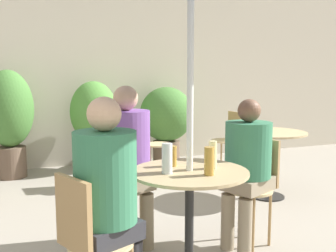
# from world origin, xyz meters

# --- Properties ---
(storefront_wall) EXTENTS (10.00, 0.06, 3.00)m
(storefront_wall) POSITION_xyz_m (0.00, 3.69, 1.50)
(storefront_wall) COLOR beige
(storefront_wall) RESTS_ON ground_plane
(cafe_table_near) EXTENTS (0.79, 0.79, 0.75)m
(cafe_table_near) POSITION_xyz_m (-0.01, -0.03, 0.59)
(cafe_table_near) COLOR black
(cafe_table_near) RESTS_ON ground_plane
(cafe_table_far) EXTENTS (0.82, 0.82, 0.75)m
(cafe_table_far) POSITION_xyz_m (1.55, 1.28, 0.60)
(cafe_table_far) COLOR black
(cafe_table_far) RESTS_ON ground_plane
(bistro_chair_0) EXTENTS (0.41, 0.40, 0.87)m
(bistro_chair_0) POSITION_xyz_m (0.72, 0.29, 0.53)
(bistro_chair_0) COLOR tan
(bistro_chair_0) RESTS_ON ground_plane
(bistro_chair_1) EXTENTS (0.40, 0.41, 0.87)m
(bistro_chair_1) POSITION_xyz_m (-0.33, 0.71, 0.53)
(bistro_chair_1) COLOR tan
(bistro_chair_1) RESTS_ON ground_plane
(bistro_chair_2) EXTENTS (0.41, 0.40, 0.87)m
(bistro_chair_2) POSITION_xyz_m (-0.75, -0.34, 0.53)
(bistro_chair_2) COLOR tan
(bistro_chair_2) RESTS_ON ground_plane
(bistro_chair_3) EXTENTS (0.37, 0.37, 0.87)m
(bistro_chair_3) POSITION_xyz_m (1.69, 2.40, 0.53)
(bistro_chair_3) COLOR tan
(bistro_chair_3) RESTS_ON ground_plane
(bistro_chair_4) EXTENTS (0.38, 0.37, 0.87)m
(bistro_chair_4) POSITION_xyz_m (-0.03, 2.32, 0.53)
(bistro_chair_4) COLOR tan
(bistro_chair_4) RESTS_ON ground_plane
(bistro_chair_6) EXTENTS (0.40, 0.38, 0.87)m
(bistro_chair_6) POSITION_xyz_m (0.58, 2.47, 0.53)
(bistro_chair_6) COLOR tan
(bistro_chair_6) RESTS_ON ground_plane
(seated_person_0) EXTENTS (0.44, 0.42, 1.20)m
(seated_person_0) POSITION_xyz_m (0.59, 0.23, 0.71)
(seated_person_0) COLOR gray
(seated_person_0) RESTS_ON ground_plane
(seated_person_1) EXTENTS (0.43, 0.45, 1.30)m
(seated_person_1) POSITION_xyz_m (-0.27, 0.58, 0.77)
(seated_person_1) COLOR gray
(seated_person_1) RESTS_ON ground_plane
(seated_person_2) EXTENTS (0.42, 0.40, 1.27)m
(seated_person_2) POSITION_xyz_m (-0.62, -0.29, 0.76)
(seated_person_2) COLOR #2D2D33
(seated_person_2) RESTS_ON ground_plane
(beer_glass_0) EXTENTS (0.06, 0.06, 0.14)m
(beer_glass_0) POSITION_xyz_m (-0.07, 0.13, 0.82)
(beer_glass_0) COLOR #B28433
(beer_glass_0) RESTS_ON cafe_table_near
(beer_glass_1) EXTENTS (0.07, 0.07, 0.20)m
(beer_glass_1) POSITION_xyz_m (-0.18, -0.05, 0.85)
(beer_glass_1) COLOR silver
(beer_glass_1) RESTS_ON cafe_table_near
(beer_glass_2) EXTENTS (0.06, 0.06, 0.18)m
(beer_glass_2) POSITION_xyz_m (0.05, -0.18, 0.84)
(beer_glass_2) COLOR #B28433
(beer_glass_2) RESTS_ON cafe_table_near
(beer_glass_3) EXTENTS (0.06, 0.06, 0.19)m
(beer_glass_3) POSITION_xyz_m (0.15, -0.03, 0.85)
(beer_glass_3) COLOR beige
(beer_glass_3) RESTS_ON cafe_table_near
(potted_plant_0) EXTENTS (0.65, 0.65, 1.45)m
(potted_plant_0) POSITION_xyz_m (-1.18, 3.26, 0.84)
(potted_plant_0) COLOR brown
(potted_plant_0) RESTS_ON ground_plane
(potted_plant_1) EXTENTS (0.67, 0.67, 1.29)m
(potted_plant_1) POSITION_xyz_m (-0.04, 3.25, 0.75)
(potted_plant_1) COLOR #47423D
(potted_plant_1) RESTS_ON ground_plane
(potted_plant_2) EXTENTS (0.81, 0.81, 1.20)m
(potted_plant_2) POSITION_xyz_m (1.06, 3.24, 0.72)
(potted_plant_2) COLOR brown
(potted_plant_2) RESTS_ON ground_plane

